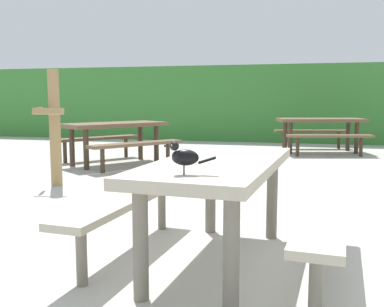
{
  "coord_description": "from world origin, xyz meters",
  "views": [
    {
      "loc": [
        0.38,
        -3.08,
        1.15
      ],
      "look_at": [
        -0.25,
        -0.6,
        0.84
      ],
      "focal_mm": 41.61,
      "sensor_mm": 36.0,
      "label": 1
    }
  ],
  "objects_px": {
    "picnic_table_foreground": "(219,186)",
    "picnic_table_far_centre": "(320,127)",
    "picnic_table_mid_left": "(115,133)",
    "bird_grackle": "(183,156)"
  },
  "relations": [
    {
      "from": "picnic_table_far_centre",
      "to": "bird_grackle",
      "type": "bearing_deg",
      "value": -97.2
    },
    {
      "from": "bird_grackle",
      "to": "picnic_table_foreground",
      "type": "bearing_deg",
      "value": 83.52
    },
    {
      "from": "bird_grackle",
      "to": "picnic_table_mid_left",
      "type": "height_order",
      "value": "bird_grackle"
    },
    {
      "from": "bird_grackle",
      "to": "picnic_table_mid_left",
      "type": "bearing_deg",
      "value": 117.8
    },
    {
      "from": "picnic_table_foreground",
      "to": "picnic_table_mid_left",
      "type": "distance_m",
      "value": 5.08
    },
    {
      "from": "bird_grackle",
      "to": "picnic_table_far_centre",
      "type": "relative_size",
      "value": 0.14
    },
    {
      "from": "picnic_table_foreground",
      "to": "bird_grackle",
      "type": "bearing_deg",
      "value": -96.48
    },
    {
      "from": "bird_grackle",
      "to": "picnic_table_far_centre",
      "type": "distance_m",
      "value": 7.76
    },
    {
      "from": "picnic_table_mid_left",
      "to": "picnic_table_far_centre",
      "type": "height_order",
      "value": "same"
    },
    {
      "from": "picnic_table_foreground",
      "to": "picnic_table_far_centre",
      "type": "height_order",
      "value": "same"
    }
  ]
}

